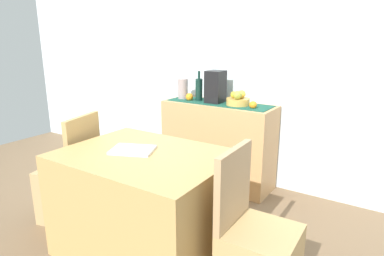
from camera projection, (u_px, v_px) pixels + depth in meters
The scene contains 16 objects.
ground_plane at pixel (164, 222), 2.80m from camera, with size 6.40×6.40×0.02m, color brown.
room_wall_rear at pixel (232, 51), 3.39m from camera, with size 6.40×0.06×2.70m, color silver.
sideboard_console at pixel (218, 144), 3.42m from camera, with size 1.13×0.42×0.85m, color tan.
table_runner at pixel (219, 103), 3.31m from camera, with size 1.06×0.32×0.01m, color #194D3D.
fruit_bowl at pixel (238, 102), 3.19m from camera, with size 0.22×0.22×0.06m, color gold.
apple_front at pixel (234, 95), 3.19m from camera, with size 0.06×0.06×0.06m, color gold.
apple_right at pixel (242, 94), 3.18m from camera, with size 0.08×0.08×0.08m, color gold.
apple_center at pixel (237, 95), 3.12m from camera, with size 0.08×0.08×0.08m, color #9AA23A.
wine_bottle at pixel (199, 89), 3.40m from camera, with size 0.07×0.07×0.31m.
coffee_maker at pixel (215, 87), 3.29m from camera, with size 0.16×0.18×0.32m, color black.
ceramic_vase at pixel (183, 89), 3.51m from camera, with size 0.10×0.10×0.21m, color #A38F8E.
orange_loose_mid at pixel (253, 105), 3.06m from camera, with size 0.07×0.07×0.07m, color orange.
orange_loose_far at pixel (189, 97), 3.44m from camera, with size 0.08×0.08×0.08m, color orange.
dining_table at pixel (146, 204), 2.31m from camera, with size 1.12×0.84×0.74m, color tan.
open_book at pixel (133, 150), 2.26m from camera, with size 0.28×0.21×0.02m, color white.
chair_near_window at pixel (71, 189), 2.78m from camera, with size 0.49×0.49×0.90m.
Camera 1 is at (1.55, -1.96, 1.49)m, focal length 31.17 mm.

